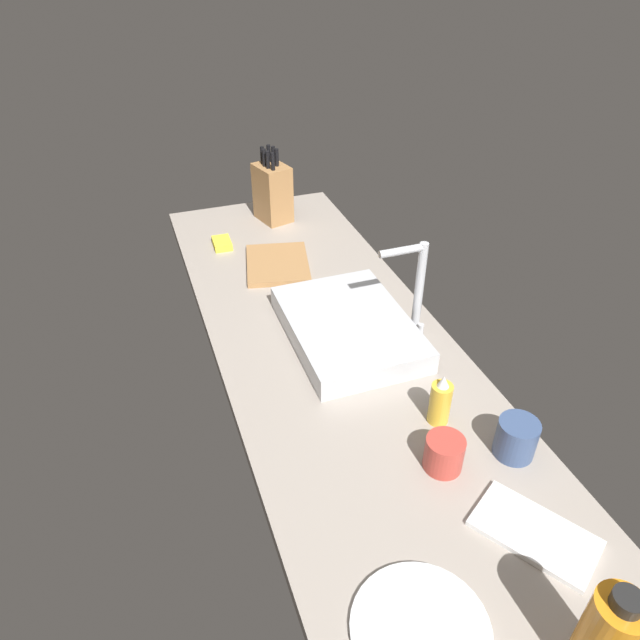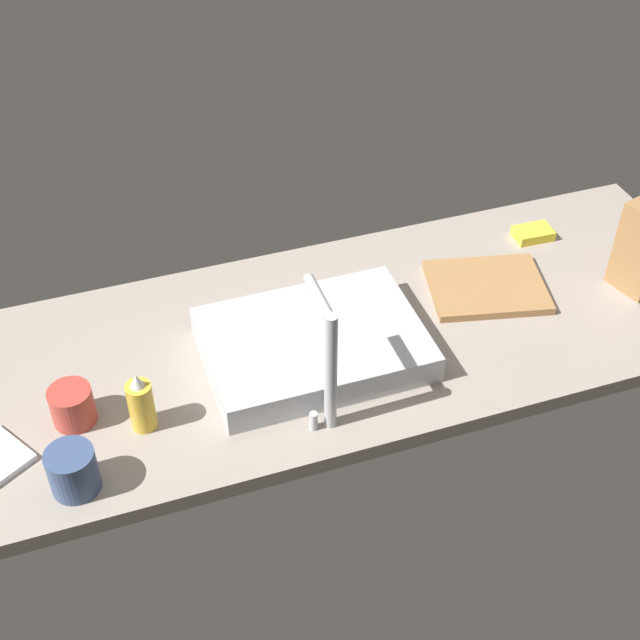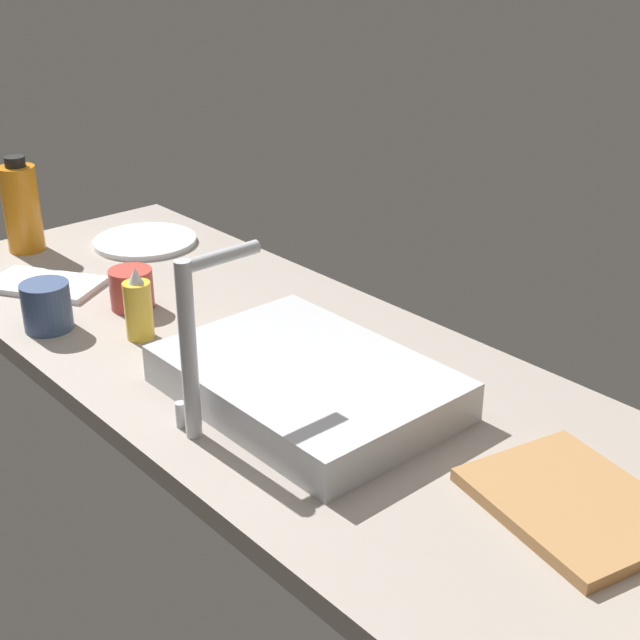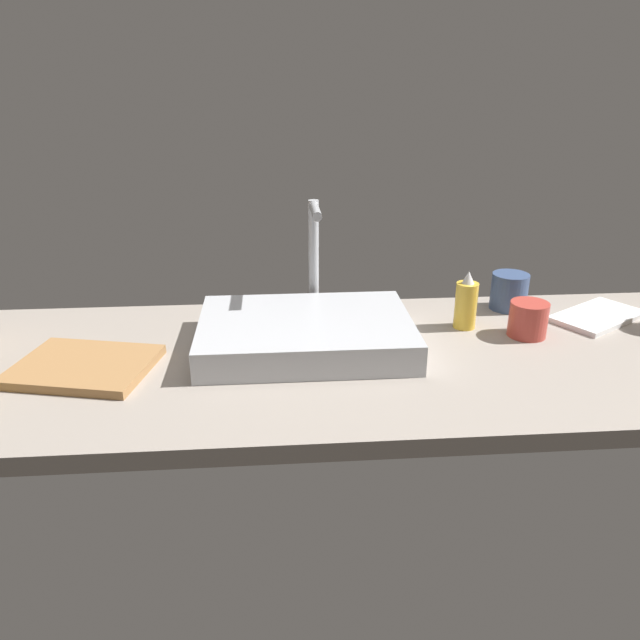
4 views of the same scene
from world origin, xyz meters
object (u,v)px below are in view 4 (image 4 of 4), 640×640
object	(u,v)px
sink_basin	(306,333)
coffee_mug	(528,319)
cutting_board	(84,366)
ceramic_cup	(509,291)
dish_towel	(598,316)
faucet	(314,251)
soap_bottle	(466,303)

from	to	relation	value
sink_basin	coffee_mug	size ratio (longest dim) A/B	5.31
cutting_board	coffee_mug	xyz separation A→B (cm)	(92.14, 9.70, 2.95)
cutting_board	ceramic_cup	world-z (taller)	ceramic_cup
cutting_board	dish_towel	xyz separation A→B (cm)	(112.73, 17.91, -0.30)
faucet	cutting_board	world-z (taller)	faucet
faucet	soap_bottle	world-z (taller)	faucet
soap_bottle	sink_basin	bearing A→B (deg)	-167.97
faucet	cutting_board	xyz separation A→B (cm)	(-46.46, -25.08, -15.03)
sink_basin	cutting_board	size ratio (longest dim) A/B	1.73
soap_bottle	dish_towel	world-z (taller)	soap_bottle
cutting_board	sink_basin	bearing A→B (deg)	9.93
soap_bottle	ceramic_cup	distance (cm)	17.71
coffee_mug	cutting_board	bearing A→B (deg)	-173.99
dish_towel	coffee_mug	world-z (taller)	coffee_mug
dish_towel	ceramic_cup	bearing A→B (deg)	156.68
coffee_mug	ceramic_cup	bearing A→B (deg)	83.62
faucet	soap_bottle	distance (cm)	36.25
faucet	cutting_board	distance (cm)	54.90
coffee_mug	ceramic_cup	world-z (taller)	ceramic_cup
dish_towel	sink_basin	bearing A→B (deg)	-171.54
sink_basin	faucet	world-z (taller)	faucet
soap_bottle	coffee_mug	distance (cm)	13.65
sink_basin	faucet	xyz separation A→B (cm)	(3.00, 17.47, 12.79)
sink_basin	faucet	size ratio (longest dim) A/B	1.62
sink_basin	faucet	bearing A→B (deg)	80.26
sink_basin	soap_bottle	xyz separation A→B (cm)	(36.40, 7.76, 2.60)
cutting_board	soap_bottle	bearing A→B (deg)	10.89
soap_bottle	ceramic_cup	bearing A→B (deg)	37.03
sink_basin	cutting_board	world-z (taller)	sink_basin
coffee_mug	sink_basin	bearing A→B (deg)	-177.54
coffee_mug	ceramic_cup	distance (cm)	16.41
dish_towel	faucet	bearing A→B (deg)	173.83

